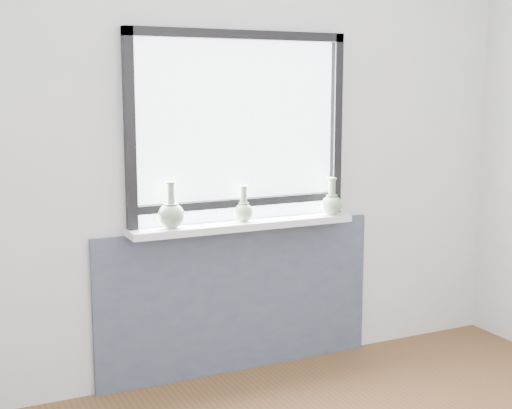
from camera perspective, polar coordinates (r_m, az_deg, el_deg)
name	(u,v)px	position (r m, az deg, el deg)	size (l,w,h in m)	color
back_wall	(236,149)	(4.03, -1.60, 4.48)	(3.60, 0.02, 2.60)	silver
apron_panel	(239,299)	(4.17, -1.38, -7.56)	(1.70, 0.03, 0.86)	#4A5365
windowsill	(244,225)	(4.00, -0.99, -1.64)	(1.32, 0.18, 0.04)	white
window	(239,124)	(3.99, -1.39, 6.46)	(1.30, 0.06, 1.05)	black
vase_a	(171,214)	(3.82, -6.80, -0.73)	(0.15, 0.15, 0.25)	#8CA57E
vase_b	(244,210)	(3.98, -1.01, -0.43)	(0.11, 0.11, 0.20)	#8CA57E
vase_c	(332,203)	(4.22, 6.07, 0.14)	(0.12, 0.12, 0.22)	#8CA57E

